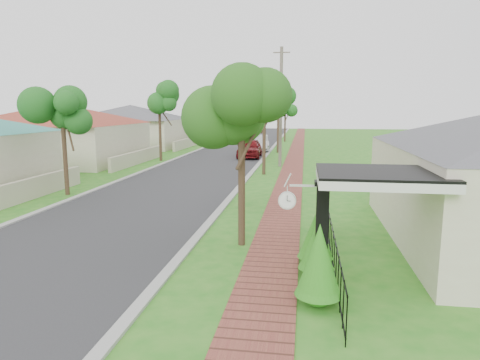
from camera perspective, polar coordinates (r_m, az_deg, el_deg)
The scene contains 16 objects.
ground at distance 12.70m, azimuth -10.83°, elevation -10.07°, with size 160.00×160.00×0.00m, color #27761C.
road at distance 32.33m, azimuth -4.09°, elevation 2.01°, with size 7.00×120.00×0.02m, color #28282B.
kerb_right at distance 31.73m, azimuth 2.35°, elevation 1.88°, with size 0.30×120.00×0.10m, color #9E9E99.
kerb_left at distance 33.32m, azimuth -10.23°, elevation 2.10°, with size 0.30×120.00×0.10m, color #9E9E99.
sidewalk at distance 31.55m, azimuth 7.05°, elevation 1.77°, with size 1.50×120.00×0.03m, color brown.
porch_post at distance 10.73m, azimuth 10.82°, elevation -7.47°, with size 0.48×0.48×2.52m.
picket_fence at distance 11.88m, azimuth 12.26°, elevation -8.81°, with size 0.03×8.02×1.00m.
street_trees at distance 38.73m, azimuth -1.73°, elevation 10.00°, with size 10.70×37.65×5.89m.
hedge_row at distance 10.70m, azimuth 10.24°, elevation -9.40°, with size 0.89×3.41×1.90m.
far_house_red at distance 36.66m, azimuth -22.81°, elevation 5.86°, with size 15.56×15.56×4.60m.
far_house_grey at distance 49.14m, azimuth -14.28°, elevation 7.05°, with size 15.56×15.56×4.60m.
parked_car_red at distance 37.12m, azimuth 1.28°, elevation 4.27°, with size 1.93×4.81×1.64m, color maroon.
parked_car_white at distance 42.74m, azimuth 2.61°, elevation 4.92°, with size 1.67×4.80×1.58m, color #BBBCBD.
near_tree at distance 12.90m, azimuth 0.22°, elevation 9.85°, with size 2.10×2.10×5.39m.
utility_pole at distance 31.31m, azimuth 5.45°, elevation 9.66°, with size 1.20×0.24×8.51m.
station_clock at distance 10.90m, azimuth 6.48°, elevation -2.57°, with size 1.04×0.13×0.64m.
Camera 1 is at (4.09, -11.26, 4.23)m, focal length 32.00 mm.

